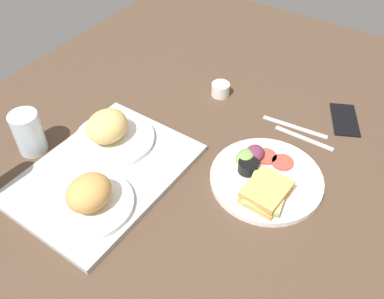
{
  "coord_description": "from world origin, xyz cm",
  "views": [
    {
      "loc": [
        -61.51,
        -38.36,
        78.63
      ],
      "look_at": [
        2.0,
        3.0,
        4.0
      ],
      "focal_mm": 38.66,
      "sensor_mm": 36.0,
      "label": 1
    }
  ],
  "objects_px": {
    "bread_plate_near": "(90,197)",
    "plate_with_salad": "(264,177)",
    "fork": "(304,138)",
    "knife": "(295,127)",
    "bread_plate_far": "(110,131)",
    "drinking_glass": "(28,133)",
    "serving_tray": "(104,173)",
    "cell_phone": "(345,119)",
    "espresso_cup": "(220,89)"
  },
  "relations": [
    {
      "from": "bread_plate_near",
      "to": "plate_with_salad",
      "type": "relative_size",
      "value": 0.71
    },
    {
      "from": "fork",
      "to": "knife",
      "type": "bearing_deg",
      "value": -36.58
    },
    {
      "from": "bread_plate_far",
      "to": "plate_with_salad",
      "type": "xyz_separation_m",
      "value": [
        0.11,
        -0.41,
        -0.03
      ]
    },
    {
      "from": "plate_with_salad",
      "to": "drinking_glass",
      "type": "height_order",
      "value": "drinking_glass"
    },
    {
      "from": "serving_tray",
      "to": "drinking_glass",
      "type": "relative_size",
      "value": 3.77
    },
    {
      "from": "cell_phone",
      "to": "plate_with_salad",
      "type": "bearing_deg",
      "value": 139.58
    },
    {
      "from": "fork",
      "to": "serving_tray",
      "type": "bearing_deg",
      "value": 47.67
    },
    {
      "from": "serving_tray",
      "to": "knife",
      "type": "distance_m",
      "value": 0.55
    },
    {
      "from": "espresso_cup",
      "to": "bread_plate_near",
      "type": "bearing_deg",
      "value": 177.6
    },
    {
      "from": "espresso_cup",
      "to": "plate_with_salad",
      "type": "bearing_deg",
      "value": -132.88
    },
    {
      "from": "bread_plate_far",
      "to": "plate_with_salad",
      "type": "height_order",
      "value": "bread_plate_far"
    },
    {
      "from": "serving_tray",
      "to": "knife",
      "type": "xyz_separation_m",
      "value": [
        0.44,
        -0.33,
        -0.01
      ]
    },
    {
      "from": "knife",
      "to": "serving_tray",
      "type": "bearing_deg",
      "value": 47.64
    },
    {
      "from": "serving_tray",
      "to": "bread_plate_near",
      "type": "distance_m",
      "value": 0.12
    },
    {
      "from": "bread_plate_far",
      "to": "knife",
      "type": "distance_m",
      "value": 0.52
    },
    {
      "from": "plate_with_salad",
      "to": "drinking_glass",
      "type": "bearing_deg",
      "value": 112.03
    },
    {
      "from": "bread_plate_near",
      "to": "drinking_glass",
      "type": "distance_m",
      "value": 0.29
    },
    {
      "from": "drinking_glass",
      "to": "bread_plate_near",
      "type": "bearing_deg",
      "value": -103.65
    },
    {
      "from": "plate_with_salad",
      "to": "knife",
      "type": "bearing_deg",
      "value": 3.83
    },
    {
      "from": "bread_plate_far",
      "to": "fork",
      "type": "bearing_deg",
      "value": -54.03
    },
    {
      "from": "drinking_glass",
      "to": "plate_with_salad",
      "type": "bearing_deg",
      "value": -67.97
    },
    {
      "from": "bread_plate_far",
      "to": "espresso_cup",
      "type": "xyz_separation_m",
      "value": [
        0.36,
        -0.13,
        -0.03
      ]
    },
    {
      "from": "bread_plate_far",
      "to": "fork",
      "type": "relative_size",
      "value": 1.27
    },
    {
      "from": "bread_plate_near",
      "to": "knife",
      "type": "distance_m",
      "value": 0.61
    },
    {
      "from": "serving_tray",
      "to": "cell_phone",
      "type": "bearing_deg",
      "value": -39.09
    },
    {
      "from": "serving_tray",
      "to": "bread_plate_far",
      "type": "height_order",
      "value": "bread_plate_far"
    },
    {
      "from": "knife",
      "to": "cell_phone",
      "type": "xyz_separation_m",
      "value": [
        0.11,
        -0.11,
        0.0
      ]
    },
    {
      "from": "serving_tray",
      "to": "fork",
      "type": "xyz_separation_m",
      "value": [
        0.41,
        -0.37,
        -0.01
      ]
    },
    {
      "from": "cell_phone",
      "to": "knife",
      "type": "bearing_deg",
      "value": 109.72
    },
    {
      "from": "espresso_cup",
      "to": "cell_phone",
      "type": "relative_size",
      "value": 0.39
    },
    {
      "from": "plate_with_salad",
      "to": "drinking_glass",
      "type": "relative_size",
      "value": 2.37
    },
    {
      "from": "knife",
      "to": "bread_plate_far",
      "type": "bearing_deg",
      "value": 36.33
    },
    {
      "from": "serving_tray",
      "to": "drinking_glass",
      "type": "bearing_deg",
      "value": 98.29
    },
    {
      "from": "cell_phone",
      "to": "bread_plate_far",
      "type": "bearing_deg",
      "value": 106.84
    },
    {
      "from": "espresso_cup",
      "to": "cell_phone",
      "type": "xyz_separation_m",
      "value": [
        0.09,
        -0.37,
        -0.02
      ]
    },
    {
      "from": "serving_tray",
      "to": "knife",
      "type": "relative_size",
      "value": 2.37
    },
    {
      "from": "espresso_cup",
      "to": "fork",
      "type": "xyz_separation_m",
      "value": [
        -0.05,
        -0.3,
        -0.02
      ]
    },
    {
      "from": "knife",
      "to": "cell_phone",
      "type": "distance_m",
      "value": 0.15
    },
    {
      "from": "bread_plate_near",
      "to": "knife",
      "type": "height_order",
      "value": "bread_plate_near"
    },
    {
      "from": "serving_tray",
      "to": "fork",
      "type": "bearing_deg",
      "value": -42.62
    },
    {
      "from": "serving_tray",
      "to": "bread_plate_near",
      "type": "relative_size",
      "value": 2.24
    },
    {
      "from": "drinking_glass",
      "to": "fork",
      "type": "bearing_deg",
      "value": -53.74
    },
    {
      "from": "bread_plate_far",
      "to": "espresso_cup",
      "type": "bearing_deg",
      "value": -20.13
    },
    {
      "from": "bread_plate_near",
      "to": "drinking_glass",
      "type": "height_order",
      "value": "drinking_glass"
    },
    {
      "from": "serving_tray",
      "to": "bread_plate_near",
      "type": "height_order",
      "value": "bread_plate_near"
    },
    {
      "from": "fork",
      "to": "bread_plate_near",
      "type": "bearing_deg",
      "value": 57.9
    },
    {
      "from": "serving_tray",
      "to": "espresso_cup",
      "type": "bearing_deg",
      "value": -9.51
    },
    {
      "from": "bread_plate_far",
      "to": "knife",
      "type": "relative_size",
      "value": 1.14
    },
    {
      "from": "drinking_glass",
      "to": "espresso_cup",
      "type": "distance_m",
      "value": 0.57
    },
    {
      "from": "espresso_cup",
      "to": "cell_phone",
      "type": "distance_m",
      "value": 0.38
    }
  ]
}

